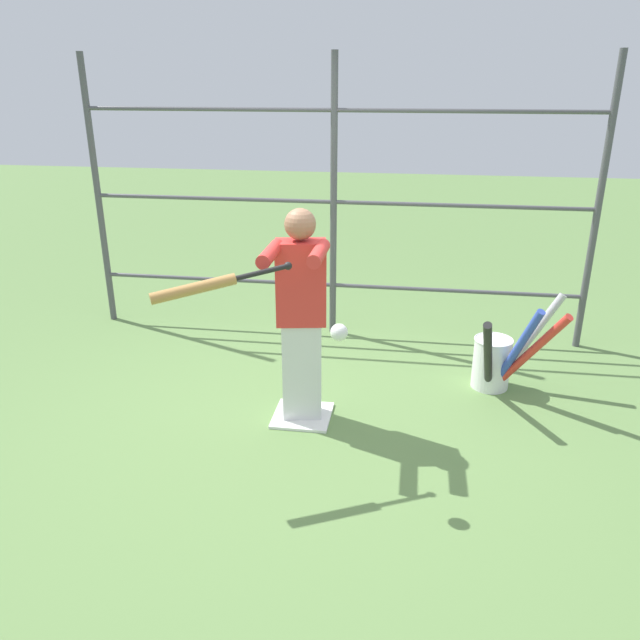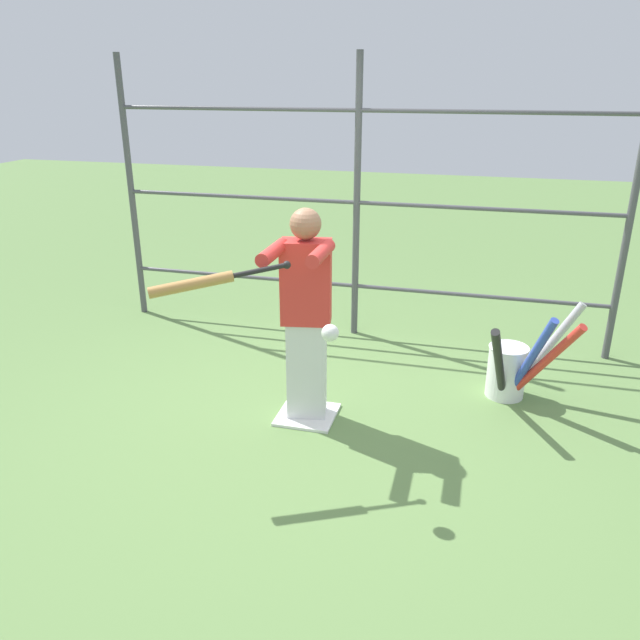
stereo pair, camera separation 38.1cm
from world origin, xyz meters
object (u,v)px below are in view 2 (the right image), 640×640
at_px(batter, 306,311).
at_px(baseball_bat_swinging, 204,282).
at_px(softball_in_flight, 330,333).
at_px(bat_bucket, 513,368).

height_order(batter, baseball_bat_swinging, batter).
relative_size(baseball_bat_swinging, softball_in_flight, 7.53).
relative_size(batter, baseball_bat_swinging, 2.05).
bearing_deg(baseball_bat_swinging, bat_bucket, -144.77).
distance_m(batter, baseball_bat_swinging, 0.84).
relative_size(baseball_bat_swinging, bat_bucket, 0.93).
distance_m(batter, softball_in_flight, 0.79).
xyz_separation_m(batter, softball_in_flight, (-0.34, 0.69, 0.16)).
bearing_deg(batter, baseball_bat_swinging, 56.60).
bearing_deg(bat_bucket, batter, 24.90).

